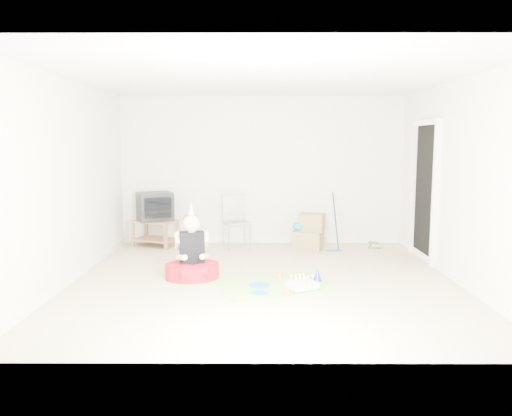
{
  "coord_description": "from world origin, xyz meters",
  "views": [
    {
      "loc": [
        -0.08,
        -6.37,
        1.78
      ],
      "look_at": [
        -0.1,
        0.4,
        0.9
      ],
      "focal_mm": 35.0,
      "sensor_mm": 36.0,
      "label": 1
    }
  ],
  "objects_px": {
    "tv_stand": "(156,231)",
    "crt_tv": "(155,206)",
    "cardboard_boxes": "(309,232)",
    "birthday_cake": "(302,286)",
    "seated_woman": "(192,262)",
    "folding_chair": "(237,222)"
  },
  "relations": [
    {
      "from": "tv_stand",
      "to": "folding_chair",
      "type": "xyz_separation_m",
      "value": [
        1.42,
        -0.19,
        0.18
      ]
    },
    {
      "from": "folding_chair",
      "to": "seated_woman",
      "type": "height_order",
      "value": "seated_woman"
    },
    {
      "from": "folding_chair",
      "to": "seated_woman",
      "type": "xyz_separation_m",
      "value": [
        -0.52,
        -1.89,
        -0.23
      ]
    },
    {
      "from": "folding_chair",
      "to": "birthday_cake",
      "type": "relative_size",
      "value": 2.19
    },
    {
      "from": "folding_chair",
      "to": "cardboard_boxes",
      "type": "height_order",
      "value": "folding_chair"
    },
    {
      "from": "birthday_cake",
      "to": "crt_tv",
      "type": "bearing_deg",
      "value": 131.73
    },
    {
      "from": "seated_woman",
      "to": "birthday_cake",
      "type": "xyz_separation_m",
      "value": [
        1.41,
        -0.52,
        -0.18
      ]
    },
    {
      "from": "crt_tv",
      "to": "birthday_cake",
      "type": "height_order",
      "value": "crt_tv"
    },
    {
      "from": "cardboard_boxes",
      "to": "seated_woman",
      "type": "relative_size",
      "value": 0.59
    },
    {
      "from": "crt_tv",
      "to": "folding_chair",
      "type": "xyz_separation_m",
      "value": [
        1.42,
        -0.19,
        -0.25
      ]
    },
    {
      "from": "crt_tv",
      "to": "cardboard_boxes",
      "type": "xyz_separation_m",
      "value": [
        2.64,
        -0.25,
        -0.41
      ]
    },
    {
      "from": "crt_tv",
      "to": "cardboard_boxes",
      "type": "relative_size",
      "value": 0.93
    },
    {
      "from": "cardboard_boxes",
      "to": "birthday_cake",
      "type": "height_order",
      "value": "cardboard_boxes"
    },
    {
      "from": "tv_stand",
      "to": "cardboard_boxes",
      "type": "xyz_separation_m",
      "value": [
        2.64,
        -0.25,
        0.02
      ]
    },
    {
      "from": "folding_chair",
      "to": "seated_woman",
      "type": "bearing_deg",
      "value": -105.25
    },
    {
      "from": "crt_tv",
      "to": "birthday_cake",
      "type": "xyz_separation_m",
      "value": [
        2.32,
        -2.6,
        -0.65
      ]
    },
    {
      "from": "cardboard_boxes",
      "to": "folding_chair",
      "type": "bearing_deg",
      "value": 177.38
    },
    {
      "from": "crt_tv",
      "to": "seated_woman",
      "type": "relative_size",
      "value": 0.55
    },
    {
      "from": "tv_stand",
      "to": "seated_woman",
      "type": "relative_size",
      "value": 0.83
    },
    {
      "from": "tv_stand",
      "to": "crt_tv",
      "type": "xyz_separation_m",
      "value": [
        0.0,
        -0.0,
        0.43
      ]
    },
    {
      "from": "tv_stand",
      "to": "folding_chair",
      "type": "distance_m",
      "value": 1.45
    },
    {
      "from": "cardboard_boxes",
      "to": "birthday_cake",
      "type": "xyz_separation_m",
      "value": [
        -0.32,
        -2.35,
        -0.24
      ]
    }
  ]
}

